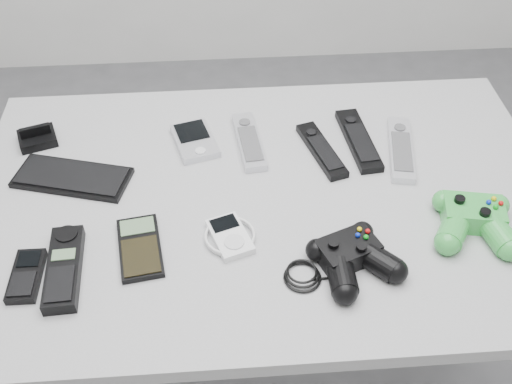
{
  "coord_description": "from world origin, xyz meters",
  "views": [
    {
      "loc": [
        -0.16,
        -0.96,
        1.66
      ],
      "look_at": [
        -0.1,
        -0.1,
        0.82
      ],
      "focal_mm": 42.0,
      "sensor_mm": 36.0,
      "label": 1
    }
  ],
  "objects": [
    {
      "name": "remote_black_b",
      "position": [
        0.14,
        0.06,
        0.81
      ],
      "size": [
        0.07,
        0.21,
        0.02
      ],
      "primitive_type": "cube",
      "rotation": [
        0.0,
        0.0,
        0.1
      ],
      "color": "black",
      "rests_on": "desk"
    },
    {
      "name": "mobile_phone",
      "position": [
        -0.52,
        -0.27,
        0.81
      ],
      "size": [
        0.05,
        0.11,
        0.02
      ],
      "primitive_type": "cube",
      "rotation": [
        0.0,
        0.0,
        -0.01
      ],
      "color": "black",
      "rests_on": "desk"
    },
    {
      "name": "controller_green",
      "position": [
        0.31,
        -0.21,
        0.83
      ],
      "size": [
        0.19,
        0.2,
        0.05
      ],
      "primitive_type": null,
      "rotation": [
        0.0,
        0.0,
        -0.19
      ],
      "color": "#278825",
      "rests_on": "desk"
    },
    {
      "name": "pda_keyboard",
      "position": [
        -0.48,
        -0.01,
        0.81
      ],
      "size": [
        0.26,
        0.16,
        0.01
      ],
      "primitive_type": "cube",
      "rotation": [
        0.0,
        0.0,
        -0.27
      ],
      "color": "black",
      "rests_on": "desk"
    },
    {
      "name": "cordless_handset",
      "position": [
        -0.46,
        -0.26,
        0.82
      ],
      "size": [
        0.07,
        0.19,
        0.03
      ],
      "primitive_type": "cube",
      "rotation": [
        0.0,
        0.0,
        0.05
      ],
      "color": "black",
      "rests_on": "desk"
    },
    {
      "name": "controller_black",
      "position": [
        0.06,
        -0.28,
        0.83
      ],
      "size": [
        0.3,
        0.24,
        0.05
      ],
      "primitive_type": null,
      "rotation": [
        0.0,
        0.0,
        0.38
      ],
      "color": "black",
      "rests_on": "desk"
    },
    {
      "name": "mp3_player",
      "position": [
        -0.16,
        -0.2,
        0.81
      ],
      "size": [
        0.13,
        0.13,
        0.02
      ],
      "primitive_type": "cube",
      "rotation": [
        0.0,
        0.0,
        0.33
      ],
      "color": "white",
      "rests_on": "desk"
    },
    {
      "name": "calculator",
      "position": [
        -0.32,
        -0.22,
        0.81
      ],
      "size": [
        0.1,
        0.16,
        0.02
      ],
      "primitive_type": "cube",
      "rotation": [
        0.0,
        0.0,
        0.15
      ],
      "color": "black",
      "rests_on": "desk"
    },
    {
      "name": "floor",
      "position": [
        0.0,
        0.0,
        0.0
      ],
      "size": [
        3.5,
        3.5,
        0.0
      ],
      "primitive_type": "plane",
      "color": "slate",
      "rests_on": "ground"
    },
    {
      "name": "dock_bracket",
      "position": [
        -0.57,
        0.12,
        0.82
      ],
      "size": [
        0.1,
        0.09,
        0.04
      ],
      "primitive_type": "cube",
      "rotation": [
        0.0,
        0.0,
        0.32
      ],
      "color": "black",
      "rests_on": "desk"
    },
    {
      "name": "remote_silver_b",
      "position": [
        0.23,
        0.02,
        0.81
      ],
      "size": [
        0.09,
        0.22,
        0.02
      ],
      "primitive_type": "cube",
      "rotation": [
        0.0,
        0.0,
        -0.19
      ],
      "color": "silver",
      "rests_on": "desk"
    },
    {
      "name": "remote_black_a",
      "position": [
        0.05,
        0.03,
        0.81
      ],
      "size": [
        0.09,
        0.19,
        0.02
      ],
      "primitive_type": "cube",
      "rotation": [
        0.0,
        0.0,
        0.28
      ],
      "color": "black",
      "rests_on": "desk"
    },
    {
      "name": "remote_silver_a",
      "position": [
        -0.1,
        0.07,
        0.81
      ],
      "size": [
        0.07,
        0.2,
        0.02
      ],
      "primitive_type": "cube",
      "rotation": [
        0.0,
        0.0,
        0.11
      ],
      "color": "silver",
      "rests_on": "desk"
    },
    {
      "name": "pda",
      "position": [
        -0.22,
        0.08,
        0.81
      ],
      "size": [
        0.11,
        0.15,
        0.02
      ],
      "primitive_type": "cube",
      "rotation": [
        0.0,
        0.0,
        0.27
      ],
      "color": "silver",
      "rests_on": "desk"
    },
    {
      "name": "desk",
      "position": [
        -0.08,
        -0.09,
        0.73
      ],
      "size": [
        1.2,
        0.77,
        0.8
      ],
      "color": "#98989A",
      "rests_on": "floor"
    }
  ]
}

